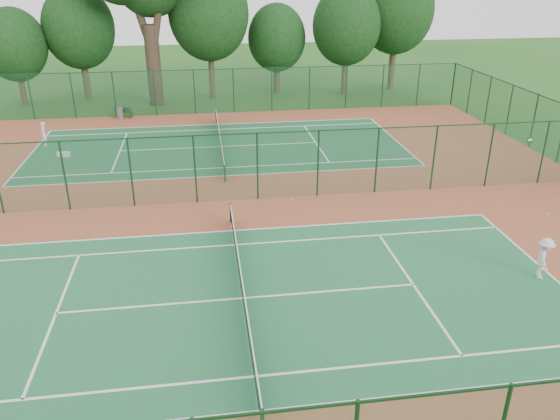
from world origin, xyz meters
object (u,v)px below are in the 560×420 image
object	(u,v)px
player_near	(544,258)
trash_bin	(120,114)
bench	(124,112)
kit_bag	(64,154)
player_far	(44,134)

from	to	relation	value
player_near	trash_bin	bearing A→B (deg)	59.05
player_near	bench	bearing A→B (deg)	58.27
player_near	kit_bag	size ratio (longest dim) A/B	2.14
trash_bin	player_far	bearing A→B (deg)	-123.17
player_near	bench	size ratio (longest dim) A/B	1.14
player_near	bench	distance (m)	32.48
player_near	player_far	bearing A→B (deg)	72.27
player_far	bench	distance (m)	7.95
player_far	trash_bin	distance (m)	7.47
bench	player_near	bearing A→B (deg)	-35.78
kit_bag	player_far	bearing A→B (deg)	136.28
player_near	trash_bin	size ratio (longest dim) A/B	1.88
player_near	kit_bag	distance (m)	27.48
player_far	kit_bag	bearing A→B (deg)	15.39
trash_bin	kit_bag	distance (m)	9.06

